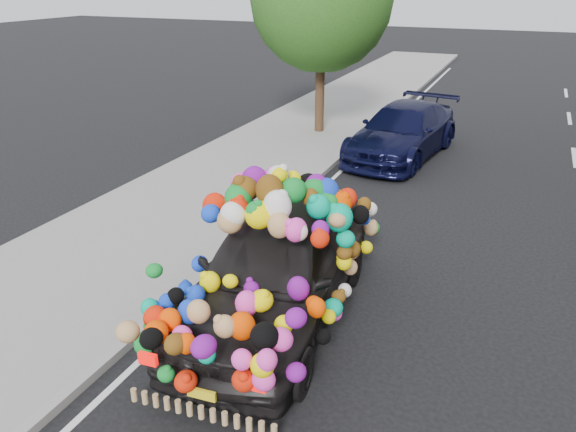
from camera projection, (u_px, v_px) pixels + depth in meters
name	position (u px, v px, depth m)	size (l,w,h in m)	color
ground	(336.00, 312.00, 8.47)	(100.00, 100.00, 0.00)	black
sidewalk	(108.00, 257.00, 10.01)	(4.00, 60.00, 0.12)	gray
kerb	(202.00, 278.00, 9.30)	(0.15, 60.00, 0.13)	gray
plush_art_car	(277.00, 246.00, 7.93)	(2.62, 5.09, 2.26)	black
navy_sedan	(403.00, 131.00, 15.45)	(1.98, 4.88, 1.41)	black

